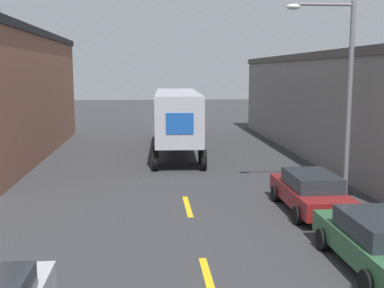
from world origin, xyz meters
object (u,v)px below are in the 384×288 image
(parked_car_right_mid, at_px, (310,191))
(street_lamp, at_px, (342,84))
(parked_car_right_near, at_px, (378,242))
(semi_truck, at_px, (176,114))

(parked_car_right_mid, distance_m, street_lamp, 4.67)
(parked_car_right_near, height_order, parked_car_right_mid, same)
(semi_truck, relative_size, parked_car_right_near, 3.10)
(semi_truck, xyz_separation_m, parked_car_right_near, (4.01, -19.01, -1.56))
(parked_car_right_mid, relative_size, street_lamp, 0.60)
(parked_car_right_near, relative_size, street_lamp, 0.60)
(parked_car_right_mid, xyz_separation_m, street_lamp, (1.83, 2.10, 3.75))
(parked_car_right_near, bearing_deg, semi_truck, 101.92)
(parked_car_right_near, distance_m, parked_car_right_mid, 5.15)
(semi_truck, distance_m, parked_car_right_near, 19.49)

